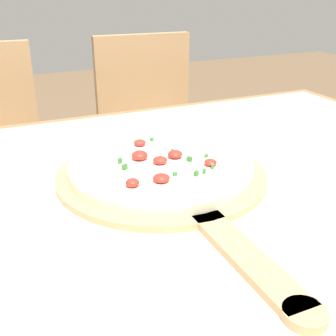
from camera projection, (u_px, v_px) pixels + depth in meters
dining_table at (159, 245)px, 0.74m from camera, size 1.49×1.02×0.76m
towel_cloth at (159, 197)px, 0.71m from camera, size 1.41×0.94×0.00m
pizza_peel at (167, 179)px, 0.75m from camera, size 0.38×0.60×0.01m
pizza at (161, 164)px, 0.76m from camera, size 0.33×0.33×0.04m
chair_right at (151, 136)px, 1.67m from camera, size 0.41×0.41×0.91m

